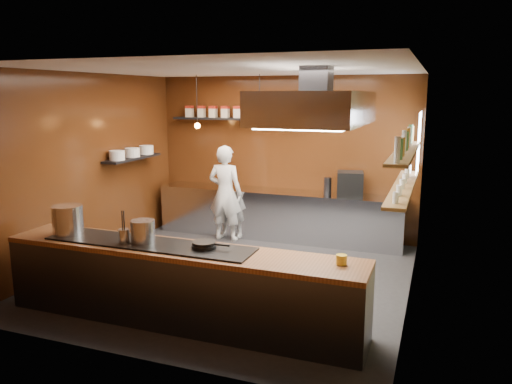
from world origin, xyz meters
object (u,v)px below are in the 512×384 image
at_px(stockpot_large, 68,220).
at_px(stockpot_small, 143,231).
at_px(extractor_hood, 316,107).
at_px(espresso_machine, 350,184).
at_px(chef, 225,193).

relative_size(stockpot_large, stockpot_small, 1.32).
bearing_deg(extractor_hood, stockpot_large, -156.66).
bearing_deg(stockpot_small, extractor_hood, 34.33).
bearing_deg(espresso_machine, stockpot_large, -138.21).
relative_size(stockpot_small, espresso_machine, 0.64).
distance_m(extractor_hood, stockpot_small, 2.57).
distance_m(stockpot_small, espresso_machine, 4.13).
height_order(extractor_hood, stockpot_large, extractor_hood).
height_order(stockpot_small, chef, chef).
relative_size(extractor_hood, stockpot_small, 7.03).
relative_size(extractor_hood, espresso_machine, 4.53).
distance_m(extractor_hood, espresso_machine, 2.86).
height_order(stockpot_large, stockpot_small, stockpot_large).
bearing_deg(chef, espresso_machine, -170.99).
distance_m(stockpot_large, espresso_machine, 4.71).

